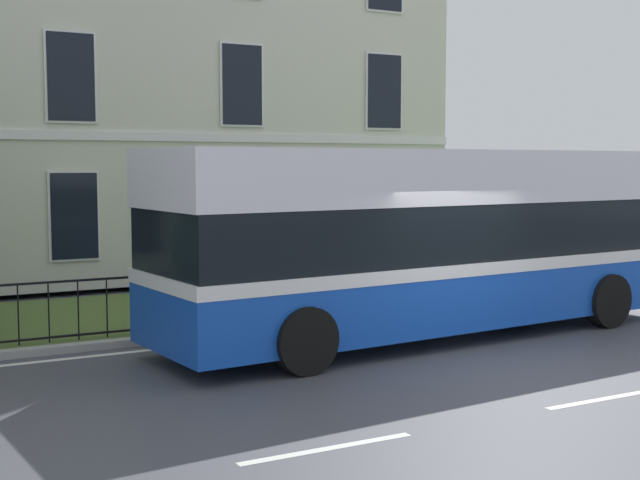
{
  "coord_description": "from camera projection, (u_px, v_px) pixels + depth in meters",
  "views": [
    {
      "loc": [
        -8.23,
        -9.4,
        2.93
      ],
      "look_at": [
        -0.28,
        5.17,
        1.45
      ],
      "focal_mm": 48.87,
      "sensor_mm": 36.0,
      "label": 1
    }
  ],
  "objects": [
    {
      "name": "single_decker_bus",
      "position": [
        430.0,
        239.0,
        14.59
      ],
      "size": [
        9.84,
        3.14,
        3.13
      ],
      "rotation": [
        0.0,
        0.0,
        0.08
      ],
      "color": "blue",
      "rests_on": "ground_plane"
    },
    {
      "name": "georgian_townhouse",
      "position": [
        98.0,
        43.0,
        24.23
      ],
      "size": [
        16.3,
        11.0,
        12.16
      ],
      "color": "beige",
      "rests_on": "ground_plane"
    },
    {
      "name": "litter_bin",
      "position": [
        196.0,
        289.0,
        15.21
      ],
      "size": [
        0.49,
        0.49,
        1.19
      ],
      "color": "black",
      "rests_on": "ground_plane"
    },
    {
      "name": "ground_plane",
      "position": [
        472.0,
        358.0,
        13.17
      ],
      "size": [
        60.0,
        56.0,
        0.18
      ],
      "color": "#43444C"
    },
    {
      "name": "iron_verge_railing",
      "position": [
        261.0,
        294.0,
        15.3
      ],
      "size": [
        15.53,
        0.04,
        0.97
      ],
      "color": "black",
      "rests_on": "ground_plane"
    }
  ]
}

